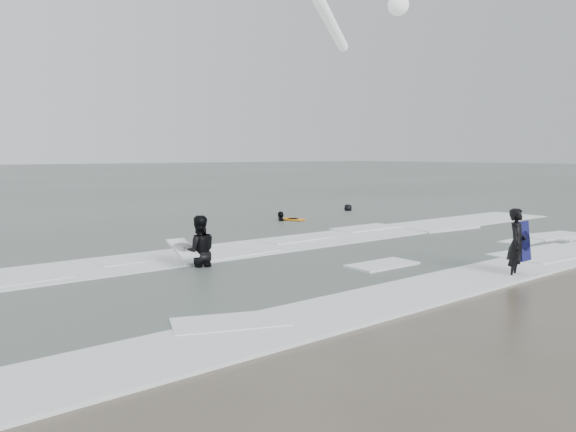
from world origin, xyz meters
TOP-DOWN VIEW (x-y plane):
  - ground at (0.00, 0.00)m, footprint 320.00×320.00m
  - surfer_centre at (2.18, -1.05)m, footprint 0.71×0.58m
  - surfer_wading at (-3.26, 4.59)m, footprint 1.12×0.99m
  - surfer_right_near at (4.44, 11.11)m, footprint 0.91×0.98m
  - surfer_right_far at (9.81, 12.43)m, footprint 0.85×0.89m
  - surf_foam at (0.00, 3.70)m, footprint 30.03×9.06m
  - bodyboards at (1.23, 4.92)m, footprint 9.29×12.62m

SIDE VIEW (x-z plane):
  - ground at x=0.00m, z-range 0.00..0.00m
  - surfer_centre at x=2.18m, z-range -0.84..0.84m
  - surfer_wading at x=-3.26m, z-range -0.96..0.96m
  - surfer_right_near at x=4.44m, z-range -0.81..0.81m
  - surfer_right_far at x=9.81m, z-range -0.77..0.77m
  - surf_foam at x=0.00m, z-range 0.00..0.08m
  - bodyboards at x=1.23m, z-range -0.13..1.12m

